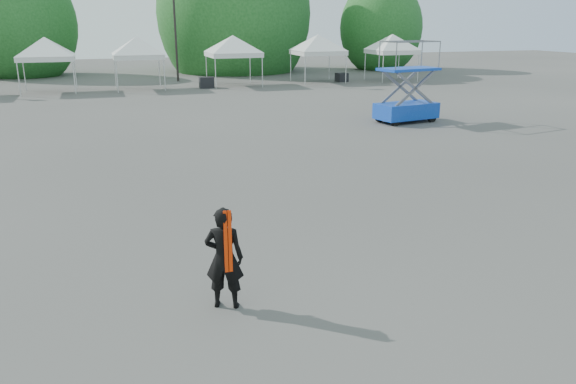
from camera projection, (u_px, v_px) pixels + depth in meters
name	position (u px, v px, depth m)	size (l,w,h in m)	color
ground	(253.00, 244.00, 11.22)	(120.00, 120.00, 0.00)	#474442
light_pole_east	(174.00, 2.00, 39.51)	(0.60, 0.25, 9.80)	black
tree_mid_w	(19.00, 25.00, 43.87)	(4.16, 4.16, 6.33)	#382314
tree_mid_e	(234.00, 13.00, 47.88)	(5.12, 5.12, 7.79)	#382314
tree_far_e	(381.00, 28.00, 50.39)	(3.84, 3.84, 5.84)	#382314
tent_d	(44.00, 41.00, 33.92)	(4.58, 4.58, 3.88)	silver
tent_e	(137.00, 41.00, 35.46)	(4.35, 4.35, 3.88)	silver
tent_f	(233.00, 39.00, 37.50)	(4.73, 4.73, 3.88)	silver
tent_g	(318.00, 38.00, 39.66)	(4.61, 4.61, 3.88)	silver
tent_h	(393.00, 38.00, 40.71)	(4.32, 4.32, 3.88)	silver
man	(224.00, 258.00, 8.56)	(0.70, 0.58, 1.63)	black
scissor_lift	(408.00, 82.00, 24.19)	(2.86, 1.78, 3.45)	#0B1B95
crate_mid	(207.00, 83.00, 36.95)	(0.92, 0.71, 0.71)	black
crate_east	(342.00, 77.00, 40.71)	(0.81, 0.63, 0.63)	black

